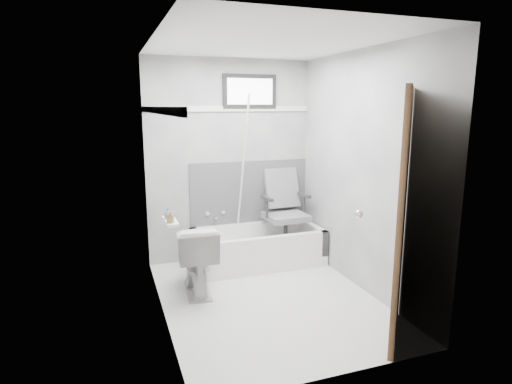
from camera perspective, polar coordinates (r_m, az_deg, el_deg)
name	(u,v)px	position (r m, az deg, el deg)	size (l,w,h in m)	color
floor	(268,299)	(4.32, 1.59, -14.01)	(2.60, 2.60, 0.00)	white
ceiling	(269,42)	(3.94, 1.80, 19.38)	(2.60, 2.60, 0.00)	silver
wall_back	(230,161)	(5.18, -3.51, 4.14)	(2.00, 0.02, 2.40)	slate
wall_front	(341,209)	(2.80, 11.29, -2.30)	(2.00, 0.02, 2.40)	slate
wall_left	(159,184)	(3.72, -12.85, 1.00)	(0.02, 2.60, 2.40)	slate
wall_right	(362,172)	(4.41, 13.92, 2.55)	(0.02, 2.60, 2.40)	slate
bathtub	(258,247)	(5.12, 0.27, -7.30)	(1.50, 0.70, 0.42)	white
office_chair	(286,211)	(5.19, 3.99, -2.49)	(0.56, 0.56, 0.98)	slate
toilet	(196,258)	(4.38, -8.00, -8.72)	(0.40, 0.72, 0.71)	silver
door	(456,225)	(3.46, 25.13, -3.98)	(0.78, 0.78, 2.00)	#532E1E
window	(250,92)	(5.20, -0.85, 13.25)	(0.66, 0.04, 0.40)	black
backerboard	(250,192)	(5.30, -0.83, -0.04)	(1.50, 0.02, 0.78)	#4C4C4F
trim_back	(229,109)	(5.12, -3.55, 11.02)	(2.00, 0.02, 0.06)	white
trim_left	(157,110)	(3.66, -13.08, 10.60)	(0.02, 2.60, 0.06)	white
pole	(242,176)	(4.99, -1.86, 2.15)	(0.02, 0.02, 1.95)	silver
shelf	(170,221)	(3.68, -11.33, -3.86)	(0.10, 0.32, 0.03)	white
soap_bottle_a	(170,216)	(3.58, -11.35, -3.18)	(0.05, 0.05, 0.12)	#977A4B
soap_bottle_b	(168,213)	(3.72, -11.66, -2.75)	(0.07, 0.07, 0.09)	teal
faucet	(215,215)	(5.22, -5.45, -3.10)	(0.26, 0.10, 0.16)	silver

